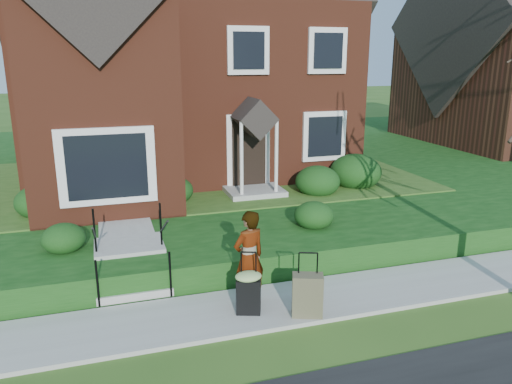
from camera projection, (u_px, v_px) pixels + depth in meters
name	position (u px, v px, depth m)	size (l,w,h in m)	color
ground	(279.00, 307.00, 9.18)	(120.00, 120.00, 0.00)	#2D5119
sidewalk	(279.00, 305.00, 9.17)	(60.00, 1.60, 0.08)	#9E9B93
terrace	(280.00, 161.00, 20.28)	(44.00, 20.00, 0.60)	#113C10
walkway	(122.00, 209.00, 12.89)	(1.20, 6.00, 0.06)	#9E9B93
main_house	(176.00, 31.00, 16.57)	(10.40, 10.20, 9.40)	maroon
front_steps	(131.00, 261.00, 10.03)	(1.40, 2.02, 1.50)	#9E9B93
foundation_shrubs	(263.00, 183.00, 13.80)	(10.33, 4.33, 1.10)	#113710
woman	(249.00, 258.00, 8.95)	(0.64, 0.42, 1.77)	#999999
suitcase_black	(248.00, 290.00, 8.70)	(0.57, 0.52, 1.13)	black
suitcase_olive	(307.00, 295.00, 8.63)	(0.60, 0.46, 1.15)	brown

